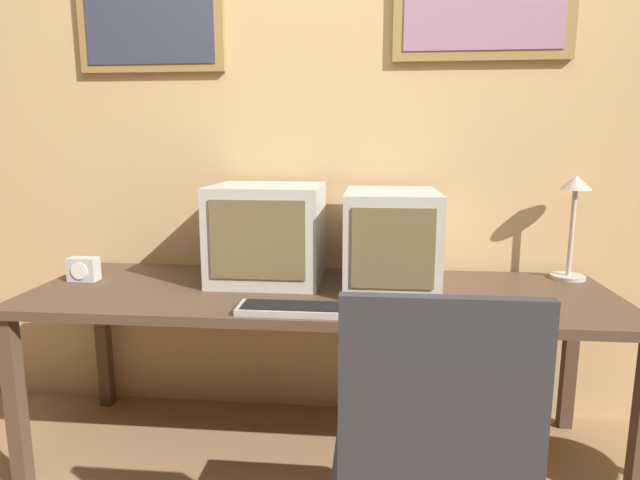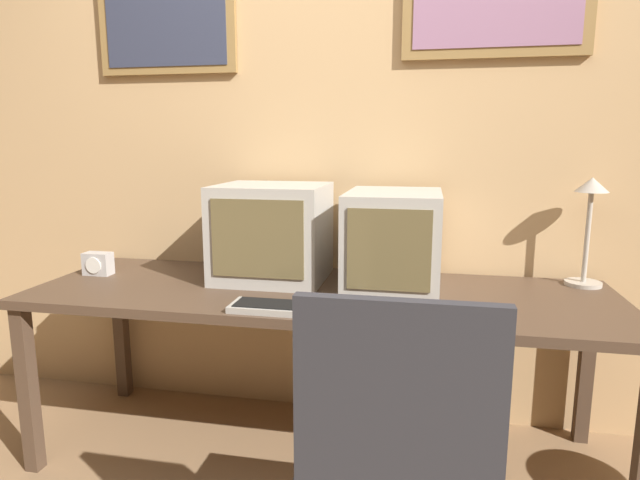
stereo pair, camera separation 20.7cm
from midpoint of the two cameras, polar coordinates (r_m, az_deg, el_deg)
wall_back at (r=2.46m, az=4.48°, el=10.98°), size 8.00×0.08×2.60m
desk at (r=2.14m, az=2.80°, el=-6.94°), size 2.29×0.75×0.71m
monitor_left at (r=2.25m, az=-2.49°, el=0.82°), size 0.45×0.42×0.40m
monitor_right at (r=2.15m, az=10.57°, el=-0.05°), size 0.36×0.48×0.39m
keyboard_main at (r=1.85m, az=0.12°, el=-7.32°), size 0.43×0.14×0.03m
mouse_near_keyboard at (r=1.83m, az=8.67°, el=-7.46°), size 0.06×0.11×0.04m
desk_clock at (r=2.50m, az=-20.46°, el=-2.41°), size 0.12×0.07×0.10m
desk_lamp at (r=2.43m, az=29.04°, el=2.51°), size 0.14×0.14×0.44m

